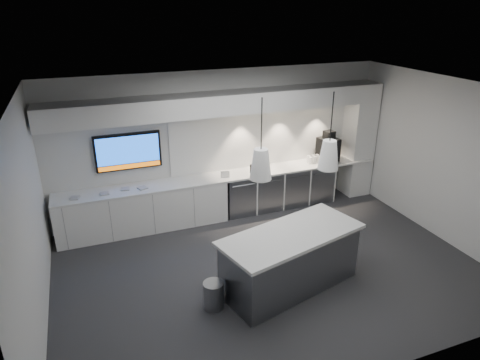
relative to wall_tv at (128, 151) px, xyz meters
name	(u,v)px	position (x,y,z in m)	size (l,w,h in m)	color
floor	(270,268)	(1.90, -2.45, -1.56)	(7.00, 7.00, 0.00)	#323234
ceiling	(275,93)	(1.90, -2.45, 1.44)	(7.00, 7.00, 0.00)	black
wall_back	(221,143)	(1.90, 0.05, -0.06)	(7.00, 7.00, 0.00)	white
wall_front	(371,276)	(1.90, -4.95, -0.06)	(7.00, 7.00, 0.00)	white
wall_left	(28,227)	(-1.60, -2.45, -0.06)	(7.00, 7.00, 0.00)	white
wall_right	(444,161)	(5.40, -2.45, -0.06)	(7.00, 7.00, 0.00)	white
back_counter	(227,176)	(1.90, -0.27, -0.68)	(6.80, 0.65, 0.04)	white
left_base_cabinets	(143,209)	(0.15, -0.27, -1.13)	(3.30, 0.63, 0.86)	white
fridge_unit_a	(238,194)	(2.15, -0.27, -1.13)	(0.60, 0.61, 0.85)	gray
fridge_unit_b	(265,190)	(2.78, -0.27, -1.13)	(0.60, 0.61, 0.85)	gray
fridge_unit_c	(291,186)	(3.41, -0.27, -1.13)	(0.60, 0.61, 0.85)	gray
fridge_unit_d	(316,182)	(4.04, -0.27, -1.13)	(0.60, 0.61, 0.85)	gray
backsplash	(274,135)	(3.10, 0.03, -0.01)	(4.60, 0.03, 1.30)	white
soffit	(225,103)	(1.90, -0.25, 0.84)	(6.90, 0.60, 0.40)	white
column	(358,140)	(5.10, -0.25, -0.26)	(0.55, 0.55, 2.60)	white
wall_tv	(128,151)	(0.00, 0.00, 0.00)	(1.25, 0.07, 0.72)	black
island	(290,260)	(1.99, -2.99, -1.08)	(2.44, 1.51, 0.96)	gray
bin	(214,295)	(0.71, -3.06, -1.35)	(0.30, 0.30, 0.43)	gray
coffee_machine	(328,149)	(4.31, -0.25, -0.38)	(0.44, 0.59, 0.69)	black
sign_black	(253,168)	(2.46, -0.32, -0.57)	(0.14, 0.02, 0.18)	black
sign_white	(225,174)	(1.83, -0.38, -0.59)	(0.18, 0.02, 0.14)	white
cup_cluster	(314,159)	(3.96, -0.26, -0.58)	(0.29, 0.18, 0.16)	white
tray_a	(75,198)	(-1.06, -0.36, -0.65)	(0.16, 0.16, 0.03)	#ADADAD
tray_b	(105,193)	(-0.54, -0.35, -0.65)	(0.16, 0.16, 0.03)	#ADADAD
tray_c	(125,189)	(-0.15, -0.28, -0.65)	(0.16, 0.16, 0.03)	#ADADAD
tray_d	(142,188)	(0.16, -0.35, -0.65)	(0.16, 0.16, 0.03)	#ADADAD
pendant_left	(261,164)	(1.45, -2.99, 0.59)	(0.30, 0.30, 1.13)	white
pendant_right	(329,155)	(2.53, -2.99, 0.59)	(0.30, 0.30, 1.13)	white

